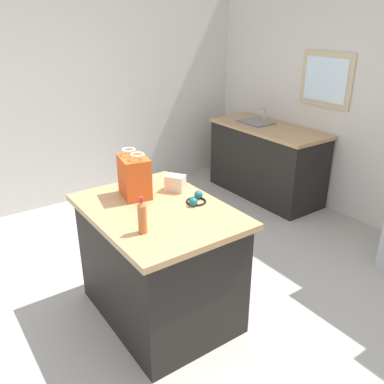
{
  "coord_description": "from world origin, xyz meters",
  "views": [
    {
      "loc": [
        2.15,
        -1.34,
        2.16
      ],
      "look_at": [
        -0.11,
        0.26,
        0.96
      ],
      "focal_mm": 38.19,
      "sensor_mm": 36.0,
      "label": 1
    }
  ],
  "objects_px": {
    "small_box": "(175,183)",
    "kitchen_island": "(159,262)",
    "shopping_bag": "(134,176)",
    "bottle": "(142,217)",
    "ear_defenders": "(196,199)"
  },
  "relations": [
    {
      "from": "bottle",
      "to": "ear_defenders",
      "type": "height_order",
      "value": "bottle"
    },
    {
      "from": "small_box",
      "to": "kitchen_island",
      "type": "bearing_deg",
      "value": -55.34
    },
    {
      "from": "bottle",
      "to": "small_box",
      "type": "bearing_deg",
      "value": 129.85
    },
    {
      "from": "shopping_bag",
      "to": "small_box",
      "type": "distance_m",
      "value": 0.33
    },
    {
      "from": "kitchen_island",
      "to": "small_box",
      "type": "bearing_deg",
      "value": 124.66
    },
    {
      "from": "shopping_bag",
      "to": "small_box",
      "type": "height_order",
      "value": "shopping_bag"
    },
    {
      "from": "shopping_bag",
      "to": "ear_defenders",
      "type": "height_order",
      "value": "shopping_bag"
    },
    {
      "from": "bottle",
      "to": "kitchen_island",
      "type": "bearing_deg",
      "value": 134.82
    },
    {
      "from": "shopping_bag",
      "to": "bottle",
      "type": "relative_size",
      "value": 1.44
    },
    {
      "from": "kitchen_island",
      "to": "shopping_bag",
      "type": "xyz_separation_m",
      "value": [
        -0.29,
        -0.02,
        0.6
      ]
    },
    {
      "from": "kitchen_island",
      "to": "shopping_bag",
      "type": "distance_m",
      "value": 0.67
    },
    {
      "from": "kitchen_island",
      "to": "bottle",
      "type": "relative_size",
      "value": 5.0
    },
    {
      "from": "ear_defenders",
      "to": "shopping_bag",
      "type": "bearing_deg",
      "value": -140.08
    },
    {
      "from": "ear_defenders",
      "to": "bottle",
      "type": "bearing_deg",
      "value": -72.0
    },
    {
      "from": "kitchen_island",
      "to": "bottle",
      "type": "distance_m",
      "value": 0.66
    }
  ]
}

